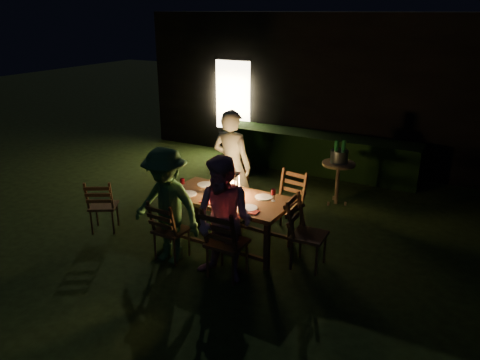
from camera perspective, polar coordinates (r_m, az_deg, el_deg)
The scene contains 29 objects.
garden_envelope at distance 11.91m, azimuth 16.03°, elevation 11.25°, with size 40.00×40.00×3.20m.
dining_table at distance 6.68m, azimuth -1.42°, elevation -2.62°, with size 1.83×0.96×0.75m.
chair_near_left at distance 6.52m, azimuth -8.41°, elevation -7.26°, with size 0.43×0.46×0.92m.
chair_near_right at distance 6.03m, azimuth -1.67°, elevation -9.09°, with size 0.46×0.50×1.03m.
chair_far_left at distance 7.64m, azimuth -1.17°, elevation -2.54°, with size 0.47×0.50×1.03m.
chair_far_right at distance 7.21m, azimuth 5.62°, elevation -4.21°, with size 0.50×0.53×0.99m.
chair_end at distance 6.33m, azimuth 8.16°, elevation -7.92°, with size 0.50×0.47×1.00m.
chair_spare at distance 7.54m, azimuth -16.25°, elevation -4.05°, with size 0.56×0.57×0.90m.
person_house_side at distance 7.47m, azimuth -1.01°, elevation 1.78°, with size 0.66×0.43×1.81m, color beige.
person_opp_right at distance 5.77m, azimuth -1.99°, elevation -4.93°, with size 0.79×0.62×1.63m, color #CA8BA0.
person_opp_left at distance 6.26m, azimuth -8.94°, elevation -3.17°, with size 1.04×0.60×1.61m, color #366D38.
lantern at distance 6.61m, azimuth -0.84°, elevation -0.71°, with size 0.16×0.16×0.35m.
plate_far_left at distance 7.10m, azimuth -4.24°, elevation -0.54°, with size 0.25×0.25×0.01m, color white.
plate_near_left at distance 6.77m, azimuth -6.36°, elevation -1.67°, with size 0.25×0.25×0.01m, color white.
plate_far_right at distance 6.61m, azimuth 2.90°, elevation -2.11°, with size 0.25×0.25×0.01m, color white.
plate_near_right at distance 6.26m, azimuth 0.99°, elevation -3.42°, with size 0.25×0.25×0.01m, color white.
wineglass_a at distance 6.99m, azimuth -2.29°, elevation -0.15°, with size 0.06×0.06×0.18m, color #59070F, non-canonical shape.
wineglass_b at distance 6.91m, azimuth -7.02°, elevation -0.51°, with size 0.06×0.06×0.18m, color #59070F, non-canonical shape.
wineglass_c at distance 6.25m, azimuth -0.47°, elevation -2.65°, with size 0.06×0.06×0.18m, color #59070F, non-canonical shape.
wineglass_d at distance 6.48m, azimuth 4.07°, elevation -1.85°, with size 0.06×0.06×0.18m, color #59070F, non-canonical shape.
wineglass_e at distance 6.43m, azimuth -3.61°, elevation -2.00°, with size 0.06×0.06×0.18m, color silver, non-canonical shape.
bottle_table at distance 6.73m, azimuth -3.24°, elevation -0.52°, with size 0.07×0.07×0.28m, color #0F471E.
napkin_left at distance 6.48m, azimuth -4.06°, elevation -2.64°, with size 0.18×0.14×0.01m, color red.
napkin_right at distance 6.15m, azimuth 1.43°, elevation -3.88°, with size 0.18×0.14×0.01m, color red.
phone at distance 6.75m, azimuth -7.24°, elevation -1.80°, with size 0.14×0.07×0.01m, color black.
side_table at distance 8.27m, azimuth 11.90°, elevation 1.49°, with size 0.57×0.57×0.76m.
ice_bucket at distance 8.21m, azimuth 12.00°, elevation 2.81°, with size 0.30×0.30×0.22m, color #A5A8AD.
bottle_bucket_a at distance 8.17m, azimuth 11.61°, elevation 3.13°, with size 0.07×0.07×0.32m, color #0F471E.
bottle_bucket_b at distance 8.22m, azimuth 12.44°, elevation 3.16°, with size 0.07×0.07×0.32m, color #0F471E.
Camera 1 is at (2.63, -5.33, 3.25)m, focal length 35.00 mm.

